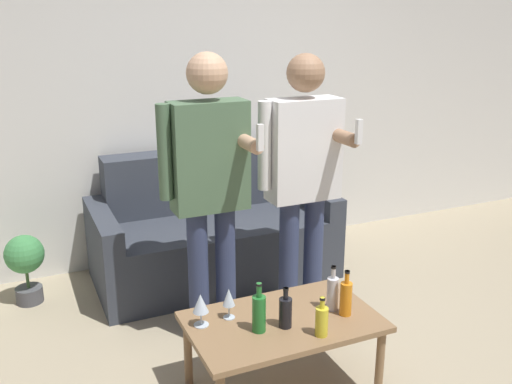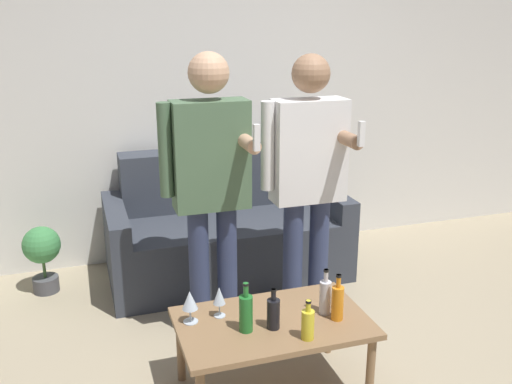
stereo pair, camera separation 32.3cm
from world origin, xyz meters
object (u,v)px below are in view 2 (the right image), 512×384
(couch, at_px, (225,232))
(coffee_table, at_px, (273,328))
(person_standing_right, at_px, (307,172))
(person_standing_left, at_px, (210,177))
(bottle_orange, at_px, (246,312))

(couch, height_order, coffee_table, couch)
(person_standing_right, bearing_deg, person_standing_left, 179.03)
(person_standing_left, height_order, person_standing_right, person_standing_left)
(bottle_orange, bearing_deg, person_standing_right, 49.03)
(person_standing_right, bearing_deg, coffee_table, -124.70)
(bottle_orange, relative_size, person_standing_right, 0.15)
(couch, xyz_separation_m, bottle_orange, (-0.31, -1.57, 0.20))
(couch, distance_m, coffee_table, 1.52)
(person_standing_left, bearing_deg, couch, 70.48)
(couch, height_order, bottle_orange, couch)
(bottle_orange, relative_size, person_standing_left, 0.15)
(couch, bearing_deg, person_standing_right, -71.34)
(bottle_orange, bearing_deg, couch, 78.86)
(person_standing_left, bearing_deg, person_standing_right, -0.97)
(coffee_table, height_order, bottle_orange, bottle_orange)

